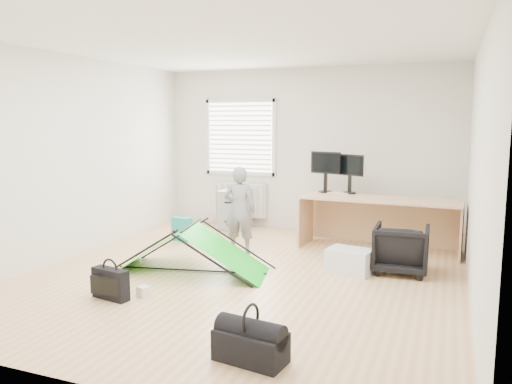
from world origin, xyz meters
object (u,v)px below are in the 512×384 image
(monitor_left, at_px, (326,177))
(duffel_bag, at_px, (251,346))
(filing_cabinet, at_px, (235,209))
(office_chair, at_px, (401,249))
(monitor_right, at_px, (350,179))
(thermos, at_px, (325,184))
(person, at_px, (240,210))
(storage_crate, at_px, (350,261))
(kite, at_px, (191,248))
(desk, at_px, (379,224))
(laptop_bag, at_px, (111,284))

(monitor_left, bearing_deg, duffel_bag, -71.28)
(filing_cabinet, relative_size, monitor_left, 1.41)
(filing_cabinet, xyz_separation_m, office_chair, (2.89, -1.59, -0.04))
(monitor_right, distance_m, office_chair, 1.71)
(monitor_right, relative_size, thermos, 1.84)
(monitor_right, relative_size, duffel_bag, 0.82)
(monitor_right, bearing_deg, thermos, -158.96)
(filing_cabinet, relative_size, monitor_right, 1.48)
(filing_cabinet, distance_m, duffel_bag, 4.82)
(monitor_left, height_order, person, person)
(filing_cabinet, bearing_deg, duffel_bag, -65.56)
(monitor_right, xyz_separation_m, thermos, (-0.37, 0.01, -0.09))
(thermos, xyz_separation_m, storage_crate, (0.69, -1.55, -0.73))
(thermos, xyz_separation_m, person, (-0.93, -1.18, -0.27))
(person, xyz_separation_m, duffel_bag, (1.34, -2.91, -0.49))
(person, bearing_deg, filing_cabinet, -74.12)
(storage_crate, bearing_deg, thermos, 113.96)
(filing_cabinet, xyz_separation_m, monitor_right, (2.00, -0.29, 0.63))
(filing_cabinet, height_order, kite, filing_cabinet)
(office_chair, relative_size, duffel_bag, 1.18)
(monitor_left, relative_size, thermos, 1.94)
(kite, xyz_separation_m, duffel_bag, (1.54, -1.88, -0.17))
(thermos, bearing_deg, duffel_bag, -84.26)
(desk, relative_size, duffel_bag, 4.01)
(laptop_bag, relative_size, duffel_bag, 0.78)
(filing_cabinet, height_order, person, person)
(desk, bearing_deg, thermos, 162.90)
(desk, height_order, monitor_right, monitor_right)
(office_chair, xyz_separation_m, person, (-2.19, 0.13, 0.31))
(desk, height_order, filing_cabinet, desk)
(person, bearing_deg, duffel_bag, 104.72)
(desk, distance_m, laptop_bag, 3.82)
(monitor_right, distance_m, storage_crate, 1.77)
(monitor_left, relative_size, duffel_bag, 0.87)
(monitor_right, bearing_deg, office_chair, -32.32)
(filing_cabinet, bearing_deg, monitor_left, -10.85)
(kite, bearing_deg, person, 66.81)
(desk, xyz_separation_m, duffel_bag, (-0.46, -3.77, -0.26))
(kite, bearing_deg, monitor_left, 50.60)
(desk, distance_m, duffel_bag, 3.81)
(desk, xyz_separation_m, thermos, (-0.87, 0.32, 0.50))
(monitor_left, bearing_deg, filing_cabinet, -177.21)
(desk, height_order, storage_crate, desk)
(kite, bearing_deg, laptop_bag, -117.55)
(monitor_left, bearing_deg, monitor_right, 13.43)
(desk, distance_m, filing_cabinet, 2.57)
(storage_crate, relative_size, duffel_bag, 0.95)
(monitor_left, height_order, laptop_bag, monitor_left)
(filing_cabinet, xyz_separation_m, duffel_bag, (2.04, -4.36, -0.22))
(filing_cabinet, bearing_deg, office_chair, -29.40)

